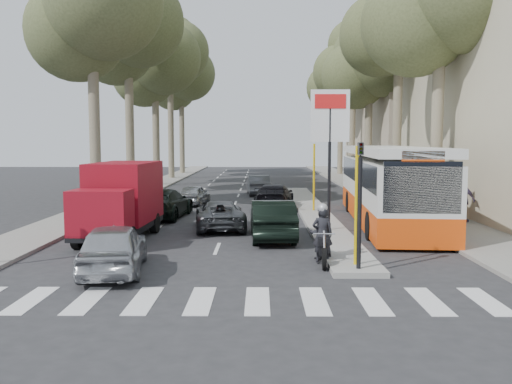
# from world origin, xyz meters

# --- Properties ---
(ground) EXTENTS (120.00, 120.00, 0.00)m
(ground) POSITION_xyz_m (0.00, 0.00, 0.00)
(ground) COLOR #28282B
(ground) RESTS_ON ground
(sidewalk_right) EXTENTS (3.20, 70.00, 0.12)m
(sidewalk_right) POSITION_xyz_m (8.60, 25.00, 0.06)
(sidewalk_right) COLOR gray
(sidewalk_right) RESTS_ON ground
(median_left) EXTENTS (2.40, 64.00, 0.12)m
(median_left) POSITION_xyz_m (-8.00, 28.00, 0.06)
(median_left) COLOR gray
(median_left) RESTS_ON ground
(traffic_island) EXTENTS (1.50, 26.00, 0.16)m
(traffic_island) POSITION_xyz_m (3.25, 11.00, 0.08)
(traffic_island) COLOR gray
(traffic_island) RESTS_ON ground
(building_far) EXTENTS (11.00, 20.00, 16.00)m
(building_far) POSITION_xyz_m (15.50, 34.00, 8.00)
(building_far) COLOR #B7A88E
(building_far) RESTS_ON ground
(billboard) EXTENTS (1.50, 12.10, 5.60)m
(billboard) POSITION_xyz_m (3.25, 5.00, 3.70)
(billboard) COLOR yellow
(billboard) RESTS_ON ground
(traffic_light_island) EXTENTS (0.16, 0.41, 3.60)m
(traffic_light_island) POSITION_xyz_m (3.25, -1.50, 2.49)
(traffic_light_island) COLOR black
(traffic_light_island) RESTS_ON ground
(tree_l_a) EXTENTS (7.40, 7.20, 14.10)m
(tree_l_a) POSITION_xyz_m (-7.87, 12.11, 10.38)
(tree_l_a) COLOR #6B604C
(tree_l_a) RESTS_ON ground
(tree_l_b) EXTENTS (7.40, 7.20, 14.88)m
(tree_l_b) POSITION_xyz_m (-7.97, 20.11, 11.07)
(tree_l_b) COLOR #6B604C
(tree_l_b) RESTS_ON ground
(tree_l_c) EXTENTS (7.40, 7.20, 13.71)m
(tree_l_c) POSITION_xyz_m (-7.77, 28.11, 10.04)
(tree_l_c) COLOR #6B604C
(tree_l_c) RESTS_ON ground
(tree_l_d) EXTENTS (7.40, 7.20, 15.66)m
(tree_l_d) POSITION_xyz_m (-7.87, 36.11, 11.76)
(tree_l_d) COLOR #6B604C
(tree_l_d) RESTS_ON ground
(tree_l_e) EXTENTS (7.40, 7.20, 14.49)m
(tree_l_e) POSITION_xyz_m (-7.97, 44.11, 10.73)
(tree_l_e) COLOR #6B604C
(tree_l_e) RESTS_ON ground
(tree_r_b) EXTENTS (7.40, 7.20, 15.27)m
(tree_r_b) POSITION_xyz_m (9.23, 18.11, 11.42)
(tree_r_b) COLOR #6B604C
(tree_r_b) RESTS_ON ground
(tree_r_c) EXTENTS (7.40, 7.20, 13.32)m
(tree_r_c) POSITION_xyz_m (9.03, 26.11, 9.69)
(tree_r_c) COLOR #6B604C
(tree_r_c) RESTS_ON ground
(tree_r_d) EXTENTS (7.40, 7.20, 14.88)m
(tree_r_d) POSITION_xyz_m (9.13, 34.11, 11.07)
(tree_r_d) COLOR #6B604C
(tree_r_d) RESTS_ON ground
(tree_r_e) EXTENTS (7.40, 7.20, 14.10)m
(tree_r_e) POSITION_xyz_m (9.23, 42.11, 10.38)
(tree_r_e) COLOR #6B604C
(tree_r_e) RESTS_ON ground
(silver_hatchback) EXTENTS (2.19, 4.29, 1.40)m
(silver_hatchback) POSITION_xyz_m (-3.50, -1.34, 0.70)
(silver_hatchback) COLOR #B0B3B9
(silver_hatchback) RESTS_ON ground
(dark_hatchback) EXTENTS (1.72, 4.49, 1.46)m
(dark_hatchback) POSITION_xyz_m (1.01, 3.88, 0.73)
(dark_hatchback) COLOR black
(dark_hatchback) RESTS_ON ground
(queue_car_a) EXTENTS (2.42, 4.42, 1.18)m
(queue_car_a) POSITION_xyz_m (-1.11, 6.17, 0.59)
(queue_car_a) COLOR #47494E
(queue_car_a) RESTS_ON ground
(queue_car_b) EXTENTS (2.41, 4.81, 1.34)m
(queue_car_b) POSITION_xyz_m (1.32, 12.90, 0.67)
(queue_car_b) COLOR black
(queue_car_b) RESTS_ON ground
(queue_car_c) EXTENTS (1.81, 3.56, 1.16)m
(queue_car_c) POSITION_xyz_m (-3.23, 14.63, 0.58)
(queue_car_c) COLOR #999CA0
(queue_car_c) RESTS_ON ground
(queue_car_d) EXTENTS (1.71, 4.14, 1.33)m
(queue_car_d) POSITION_xyz_m (0.43, 20.59, 0.67)
(queue_car_d) COLOR #4F5257
(queue_car_d) RESTS_ON ground
(queue_car_e) EXTENTS (2.43, 5.02, 1.41)m
(queue_car_e) POSITION_xyz_m (-4.00, 9.24, 0.70)
(queue_car_e) COLOR black
(queue_car_e) RESTS_ON ground
(red_truck) EXTENTS (2.28, 5.40, 2.83)m
(red_truck) POSITION_xyz_m (-4.58, 3.75, 1.50)
(red_truck) COLOR black
(red_truck) RESTS_ON ground
(city_bus) EXTENTS (3.67, 13.12, 3.41)m
(city_bus) POSITION_xyz_m (6.20, 7.73, 1.80)
(city_bus) COLOR #E5470C
(city_bus) RESTS_ON ground
(motorcycle) EXTENTS (0.78, 2.13, 1.81)m
(motorcycle) POSITION_xyz_m (2.41, -0.06, 0.82)
(motorcycle) COLOR black
(motorcycle) RESTS_ON ground
(pedestrian_near) EXTENTS (1.08, 1.25, 1.93)m
(pedestrian_near) POSITION_xyz_m (9.38, 7.34, 1.08)
(pedestrian_near) COLOR #3A3149
(pedestrian_near) RESTS_ON sidewalk_right
(pedestrian_far) EXTENTS (1.35, 0.95, 1.92)m
(pedestrian_far) POSITION_xyz_m (8.49, 8.52, 1.08)
(pedestrian_far) COLOR #726655
(pedestrian_far) RESTS_ON sidewalk_right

